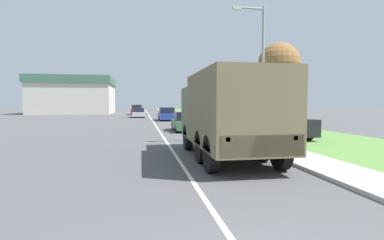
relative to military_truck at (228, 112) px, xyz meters
The scene contains 13 objects.
ground_plane 31.49m from the military_truck, 93.34° to the left, with size 180.00×180.00×0.00m, color #4C4C4F.
lane_centre_stripe 31.49m from the military_truck, 93.34° to the left, with size 0.12×120.00×0.00m.
sidewalk_right 31.55m from the military_truck, 85.15° to the left, with size 1.80×120.00×0.12m.
grass_strip_right 32.22m from the military_truck, 77.31° to the left, with size 7.00×120.00×0.02m.
military_truck is the anchor object (origin of this frame).
car_nearest_ahead 11.49m from the military_truck, 89.39° to the left, with size 1.77×4.02×1.42m.
car_second_ahead 25.21m from the military_truck, 90.19° to the left, with size 1.92×4.66×1.55m.
car_third_ahead 33.72m from the military_truck, 95.93° to the left, with size 1.75×4.44×1.36m.
car_fourth_ahead 43.72m from the military_truck, 95.07° to the left, with size 1.93×4.77×1.74m.
pickup_truck 8.68m from the military_truck, 52.34° to the left, with size 1.96×5.62×1.81m.
lamp_post 5.17m from the military_truck, 53.68° to the left, with size 1.69×0.24×6.81m.
tree_mid_right 15.69m from the military_truck, 57.36° to the left, with size 3.50×3.50×7.08m.
building_distant 54.14m from the military_truck, 107.24° to the left, with size 14.99×13.79×7.08m.
Camera 1 is at (-1.36, -2.10, 2.10)m, focal length 28.00 mm.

